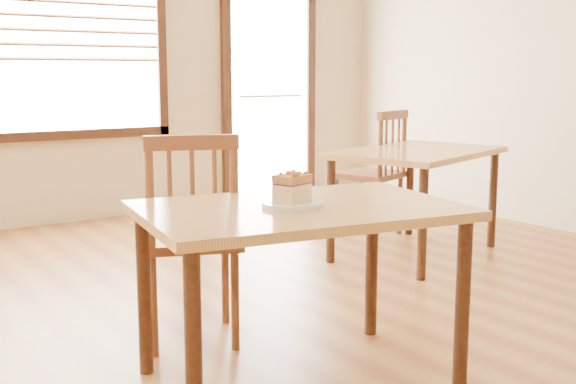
% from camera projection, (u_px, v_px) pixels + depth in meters
% --- Properties ---
extents(window_right, '(1.76, 0.10, 1.96)m').
position_uv_depth(window_right, '(66.00, 8.00, 5.97)').
color(window_right, white).
rests_on(window_right, room_shell).
extents(entry_door, '(1.08, 0.06, 2.29)m').
position_uv_depth(entry_door, '(269.00, 81.00, 7.18)').
color(entry_door, white).
rests_on(entry_door, ground).
extents(cafe_table_main, '(1.38, 1.04, 0.75)m').
position_uv_depth(cafe_table_main, '(299.00, 228.00, 2.93)').
color(cafe_table_main, tan).
rests_on(cafe_table_main, ground).
extents(cafe_chair_main, '(0.60, 0.60, 1.02)m').
position_uv_depth(cafe_chair_main, '(191.00, 237.00, 3.40)').
color(cafe_chair_main, '#592D18').
rests_on(cafe_chair_main, ground).
extents(cafe_table_second, '(1.44, 1.17, 0.75)m').
position_uv_depth(cafe_table_second, '(416.00, 163.00, 5.05)').
color(cafe_table_second, tan).
rests_on(cafe_table_second, ground).
extents(cafe_chair_second, '(0.58, 0.58, 1.01)m').
position_uv_depth(cafe_chair_second, '(374.00, 172.00, 5.66)').
color(cafe_chair_second, '#592D18').
rests_on(cafe_chair_second, ground).
extents(plate, '(0.24, 0.24, 0.02)m').
position_uv_depth(plate, '(292.00, 205.00, 2.88)').
color(plate, white).
rests_on(plate, cafe_table_main).
extents(cake_slice, '(0.16, 0.14, 0.13)m').
position_uv_depth(cake_slice, '(292.00, 187.00, 2.87)').
color(cake_slice, '#FFD390').
rests_on(cake_slice, plate).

